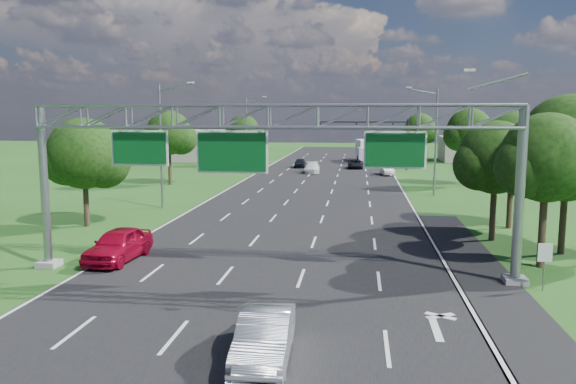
% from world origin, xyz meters
% --- Properties ---
extents(ground, '(220.00, 220.00, 0.00)m').
position_xyz_m(ground, '(0.00, 30.00, 0.00)').
color(ground, '#204C16').
rests_on(ground, ground).
extents(road, '(18.00, 180.00, 0.02)m').
position_xyz_m(road, '(0.00, 30.00, 0.00)').
color(road, black).
rests_on(road, ground).
extents(road_flare, '(3.00, 30.00, 0.02)m').
position_xyz_m(road_flare, '(10.20, 14.00, 0.00)').
color(road_flare, black).
rests_on(road_flare, ground).
extents(sign_gantry, '(23.50, 1.00, 9.56)m').
position_xyz_m(sign_gantry, '(0.33, 12.00, 6.89)').
color(sign_gantry, gray).
rests_on(sign_gantry, ground).
extents(regulatory_sign, '(0.60, 0.08, 2.10)m').
position_xyz_m(regulatory_sign, '(12.40, 10.98, 1.51)').
color(regulatory_sign, gray).
rests_on(regulatory_sign, ground).
extents(traffic_signal, '(12.21, 0.24, 7.00)m').
position_xyz_m(traffic_signal, '(7.48, 65.00, 5.17)').
color(traffic_signal, black).
rests_on(traffic_signal, ground).
extents(streetlight_l_near, '(2.97, 0.22, 10.16)m').
position_xyz_m(streetlight_l_near, '(-11.30, 30.00, 5.58)').
color(streetlight_l_near, gray).
rests_on(streetlight_l_near, ground).
extents(streetlight_l_far, '(2.97, 0.22, 10.16)m').
position_xyz_m(streetlight_l_far, '(-11.30, 65.00, 5.58)').
color(streetlight_l_far, gray).
rests_on(streetlight_l_far, ground).
extents(streetlight_r_mid, '(2.97, 0.22, 10.16)m').
position_xyz_m(streetlight_r_mid, '(11.30, 40.00, 5.58)').
color(streetlight_r_mid, gray).
rests_on(streetlight_r_mid, ground).
extents(tree_cluster_right, '(9.91, 14.60, 8.68)m').
position_xyz_m(tree_cluster_right, '(14.80, 19.19, 5.31)').
color(tree_cluster_right, '#2D2116').
rests_on(tree_cluster_right, ground).
extents(tree_verge_la, '(5.76, 4.80, 7.40)m').
position_xyz_m(tree_verge_la, '(-13.92, 22.04, 4.76)').
color(tree_verge_la, '#2D2116').
rests_on(tree_verge_la, ground).
extents(tree_verge_lb, '(5.76, 4.80, 8.06)m').
position_xyz_m(tree_verge_lb, '(-15.92, 45.04, 5.41)').
color(tree_verge_lb, '#2D2116').
rests_on(tree_verge_lb, ground).
extents(tree_verge_lc, '(5.76, 4.80, 7.62)m').
position_xyz_m(tree_verge_lc, '(-12.92, 70.04, 4.98)').
color(tree_verge_lc, '#2D2116').
rests_on(tree_verge_lc, ground).
extents(tree_verge_rd, '(5.76, 4.80, 8.28)m').
position_xyz_m(tree_verge_rd, '(16.08, 48.04, 5.63)').
color(tree_verge_rd, '#2D2116').
rests_on(tree_verge_rd, ground).
extents(tree_verge_re, '(5.76, 4.80, 7.84)m').
position_xyz_m(tree_verge_re, '(14.08, 78.04, 5.20)').
color(tree_verge_re, '#2D2116').
rests_on(tree_verge_re, ground).
extents(building_left, '(14.00, 10.00, 5.00)m').
position_xyz_m(building_left, '(-22.00, 78.00, 2.50)').
color(building_left, '#A59C8A').
rests_on(building_left, ground).
extents(building_right, '(12.00, 9.00, 4.00)m').
position_xyz_m(building_right, '(24.00, 82.00, 2.00)').
color(building_right, '#A59C8A').
rests_on(building_right, ground).
extents(red_coupe, '(2.34, 5.14, 1.71)m').
position_xyz_m(red_coupe, '(-8.00, 13.56, 0.85)').
color(red_coupe, '#A70725').
rests_on(red_coupe, ground).
extents(silver_sedan, '(1.77, 4.63, 1.51)m').
position_xyz_m(silver_sedan, '(1.57, 2.64, 0.75)').
color(silver_sedan, silver).
rests_on(silver_sedan, ground).
extents(car_queue_a, '(2.21, 4.82, 1.36)m').
position_xyz_m(car_queue_a, '(-1.66, 59.53, 0.68)').
color(car_queue_a, white).
rests_on(car_queue_a, ground).
extents(car_queue_b, '(2.18, 4.57, 1.26)m').
position_xyz_m(car_queue_b, '(3.99, 66.51, 0.63)').
color(car_queue_b, black).
rests_on(car_queue_b, ground).
extents(car_queue_c, '(1.67, 3.87, 1.30)m').
position_xyz_m(car_queue_c, '(-4.04, 66.90, 0.65)').
color(car_queue_c, black).
rests_on(car_queue_c, ground).
extents(car_queue_d, '(1.79, 4.03, 1.28)m').
position_xyz_m(car_queue_d, '(8.00, 58.01, 0.64)').
color(car_queue_d, '#BCBCBC').
rests_on(car_queue_d, ground).
extents(box_truck, '(3.53, 9.52, 3.50)m').
position_xyz_m(box_truck, '(5.56, 78.87, 1.68)').
color(box_truck, white).
rests_on(box_truck, ground).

